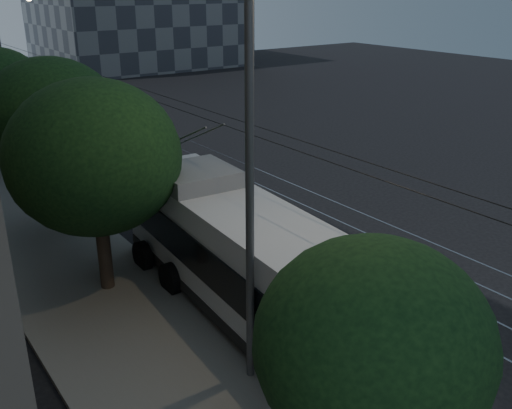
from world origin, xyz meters
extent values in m
plane|color=black|center=(0.00, 0.00, 0.00)|extent=(120.00, 120.00, 0.00)
cube|color=#9C9DA4|center=(0.28, 20.00, 0.01)|extent=(0.08, 90.00, 0.02)
cube|color=#9C9DA4|center=(1.72, 20.00, 0.01)|extent=(0.08, 90.00, 0.02)
cube|color=#9C9DA4|center=(3.28, 20.00, 0.01)|extent=(0.08, 90.00, 0.02)
cube|color=#9C9DA4|center=(4.72, 20.00, 0.01)|extent=(0.08, 90.00, 0.02)
cylinder|color=black|center=(-3.85, 20.00, 5.60)|extent=(0.02, 90.00, 0.02)
cylinder|color=black|center=(-3.15, 20.00, 5.60)|extent=(0.02, 90.00, 0.02)
cylinder|color=#545456|center=(-5.30, 10.00, 3.00)|extent=(0.14, 0.14, 6.00)
cube|color=silver|center=(-4.10, -0.02, 1.90)|extent=(3.59, 13.01, 3.05)
cube|color=black|center=(-4.10, -0.02, 0.54)|extent=(3.63, 13.05, 0.37)
cube|color=black|center=(-4.10, 0.51, 2.04)|extent=(3.47, 10.34, 1.12)
cube|color=black|center=(-4.10, -6.42, 2.20)|extent=(2.43, 0.24, 1.39)
cube|color=black|center=(-4.10, 6.37, 2.14)|extent=(2.23, 0.23, 1.07)
cube|color=green|center=(-4.10, -6.42, 3.16)|extent=(1.71, 0.17, 0.34)
cube|color=gray|center=(-4.10, 3.19, 3.70)|extent=(2.48, 2.51, 0.54)
sphere|color=white|center=(-3.19, -6.47, 0.80)|extent=(0.28, 0.28, 0.28)
cylinder|color=#545456|center=(-4.42, 4.32, 4.57)|extent=(0.06, 4.84, 2.12)
cylinder|color=#545456|center=(-3.78, 4.32, 4.57)|extent=(0.06, 4.84, 2.12)
cylinder|color=black|center=(-5.42, -4.13, 0.54)|extent=(0.32, 1.07, 1.07)
cylinder|color=black|center=(-2.78, -4.13, 0.54)|extent=(0.32, 1.07, 1.07)
cylinder|color=black|center=(-5.42, 2.81, 0.54)|extent=(0.32, 1.07, 1.07)
cylinder|color=black|center=(-2.78, 2.81, 0.54)|extent=(0.32, 1.07, 1.07)
cylinder|color=black|center=(-5.42, 4.86, 0.54)|extent=(0.32, 1.07, 1.07)
cylinder|color=black|center=(-2.78, 4.86, 0.54)|extent=(0.32, 1.07, 1.07)
imported|color=#B2B3BA|center=(-4.30, 13.47, 0.78)|extent=(3.71, 6.06, 1.57)
imported|color=#B5B5BA|center=(-3.59, 14.41, 0.63)|extent=(1.53, 3.71, 1.26)
imported|color=white|center=(-2.70, 21.76, 0.74)|extent=(3.80, 5.50, 1.48)
imported|color=silver|center=(-2.70, 28.68, 0.70)|extent=(2.73, 4.53, 1.41)
imported|color=silver|center=(-2.70, 30.65, 0.64)|extent=(2.84, 4.02, 1.27)
ellipsoid|color=black|center=(-6.50, -6.76, 3.92)|extent=(4.03, 4.03, 3.62)
cylinder|color=#2D2019|center=(-7.00, 4.22, 1.30)|extent=(0.44, 0.44, 2.60)
ellipsoid|color=black|center=(-7.00, 4.22, 4.59)|extent=(5.31, 5.31, 4.78)
cylinder|color=#2D2019|center=(-6.50, 9.86, 1.33)|extent=(0.44, 0.44, 2.66)
ellipsoid|color=black|center=(-6.50, 9.86, 4.64)|extent=(5.26, 5.26, 4.74)
cylinder|color=#2D2019|center=(-6.50, 18.71, 1.26)|extent=(0.44, 0.44, 2.53)
cylinder|color=#545456|center=(-5.80, -2.25, 5.61)|extent=(0.20, 0.20, 11.22)
cylinder|color=#545456|center=(-5.20, 22.62, 4.63)|extent=(0.20, 0.20, 9.26)
camera|label=1|loc=(-12.74, -12.10, 9.51)|focal=40.00mm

